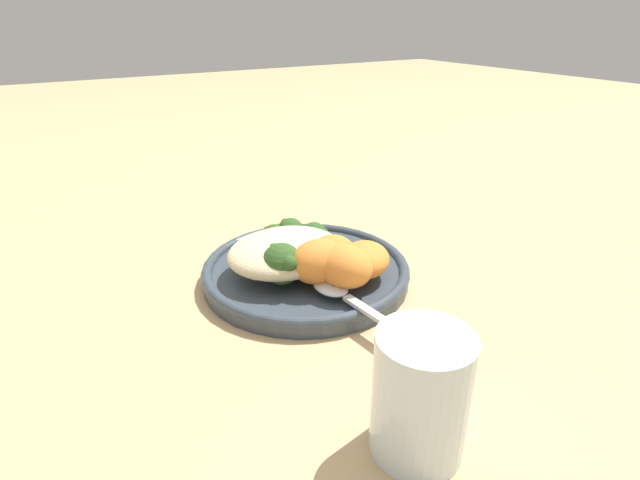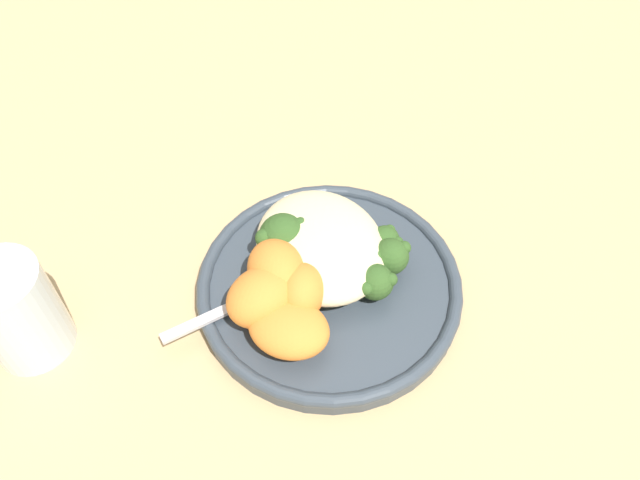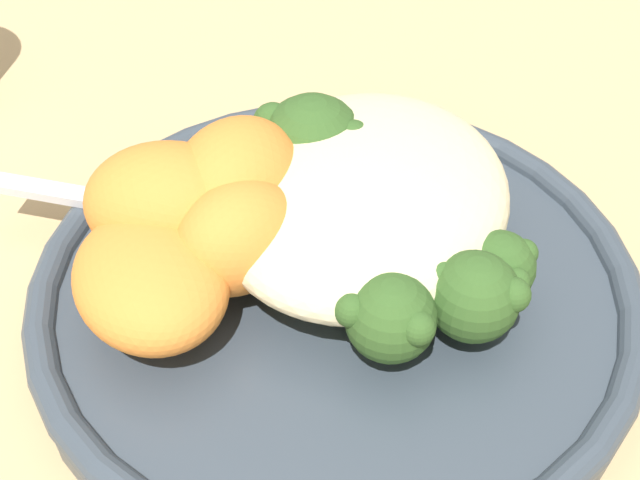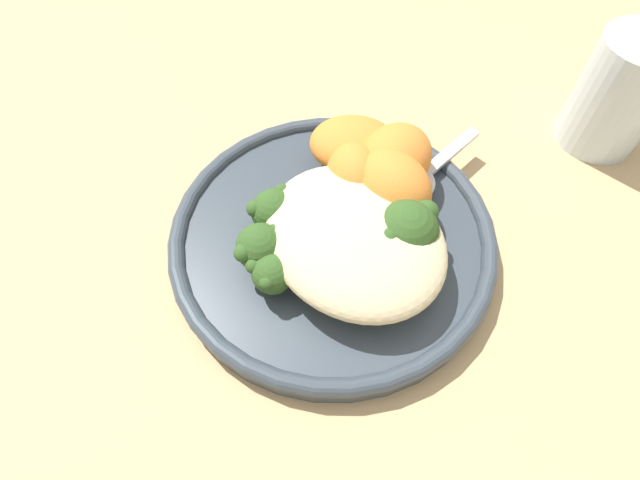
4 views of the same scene
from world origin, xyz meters
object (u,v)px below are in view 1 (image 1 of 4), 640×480
Objects in this scene: broccoli_stalk_1 at (295,238)px; broccoli_stalk_3 at (280,249)px; broccoli_stalk_2 at (287,243)px; sweet_potato_chunk_1 at (321,261)px; broccoli_stalk_6 at (285,263)px; spoon at (338,290)px; broccoli_stalk_4 at (282,256)px; sweet_potato_chunk_0 at (344,266)px; sweet_potato_chunk_3 at (333,254)px; broccoli_stalk_0 at (314,240)px; water_glass at (421,395)px; quinoa_mound at (286,252)px; sweet_potato_chunk_2 at (364,259)px; plate at (306,271)px; broccoli_stalk_5 at (272,256)px.

broccoli_stalk_1 reaches higher than broccoli_stalk_3.
sweet_potato_chunk_1 is (-0.00, -0.08, 0.01)m from broccoli_stalk_2.
broccoli_stalk_6 is 0.06m from spoon.
broccoli_stalk_4 reaches higher than broccoli_stalk_2.
sweet_potato_chunk_3 is (0.01, 0.03, -0.00)m from sweet_potato_chunk_0.
broccoli_stalk_4 is (-0.02, -0.03, 0.00)m from broccoli_stalk_2.
broccoli_stalk_0 is 0.73× the size of broccoli_stalk_2.
broccoli_stalk_1 is at bearing 77.72° from water_glass.
quinoa_mound reaches higher than sweet_potato_chunk_2.
sweet_potato_chunk_2 is at bearing -52.62° from plate.
water_glass reaches higher than plate.
quinoa_mound is at bearing 145.43° from broccoli_stalk_1.
broccoli_stalk_3 is at bearing 128.84° from plate.
sweet_potato_chunk_1 is (0.01, -0.07, 0.01)m from broccoli_stalk_3.
broccoli_stalk_6 reaches higher than spoon.
quinoa_mound is at bearing -173.23° from spoon.
broccoli_stalk_0 reaches higher than broccoli_stalk_3.
quinoa_mound is at bearing -166.24° from broccoli_stalk_5.
broccoli_stalk_1 is at bearing 109.84° from sweet_potato_chunk_2.
sweet_potato_chunk_1 is at bearing -69.53° from quinoa_mound.
quinoa_mound reaches higher than broccoli_stalk_3.
broccoli_stalk_2 is at bearing 108.61° from broccoli_stalk_1.
broccoli_stalk_5 is 0.09m from spoon.
sweet_potato_chunk_2 is at bearing 63.74° from water_glass.
broccoli_stalk_0 is at bearing 42.18° from plate.
broccoli_stalk_0 is 1.13× the size of sweet_potato_chunk_0.
plate is 0.07m from sweet_potato_chunk_2.
sweet_potato_chunk_1 is at bearing 176.60° from broccoli_stalk_1.
broccoli_stalk_2 is at bearing 97.62° from plate.
water_glass is at bearing -96.89° from quinoa_mound.
plate is 2.50× the size of water_glass.
sweet_potato_chunk_0 is at bearing 71.32° from water_glass.
water_glass is at bearing -102.36° from plate.
broccoli_stalk_5 is 0.25m from water_glass.
sweet_potato_chunk_2 is (0.05, -0.01, -0.01)m from sweet_potato_chunk_1.
broccoli_stalk_6 is at bearing 143.08° from broccoli_stalk_2.
quinoa_mound is 0.05m from sweet_potato_chunk_1.
broccoli_stalk_4 is 0.01m from broccoli_stalk_5.
broccoli_stalk_2 is 0.29m from water_glass.
spoon is at bearing -139.67° from sweet_potato_chunk_0.
broccoli_stalk_2 is 0.10m from sweet_potato_chunk_0.
sweet_potato_chunk_2 is at bearing -40.60° from quinoa_mound.
plate is 2.70× the size of broccoli_stalk_6.
broccoli_stalk_5 is at bearing 136.21° from broccoli_stalk_0.
broccoli_stalk_0 is 0.09m from sweet_potato_chunk_0.
broccoli_stalk_0 is at bearing 64.99° from sweet_potato_chunk_1.
broccoli_stalk_5 is at bearing 27.25° from broccoli_stalk_4.
sweet_potato_chunk_0 reaches higher than broccoli_stalk_1.
quinoa_mound is at bearing 138.94° from sweet_potato_chunk_3.
broccoli_stalk_1 reaches higher than broccoli_stalk_2.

